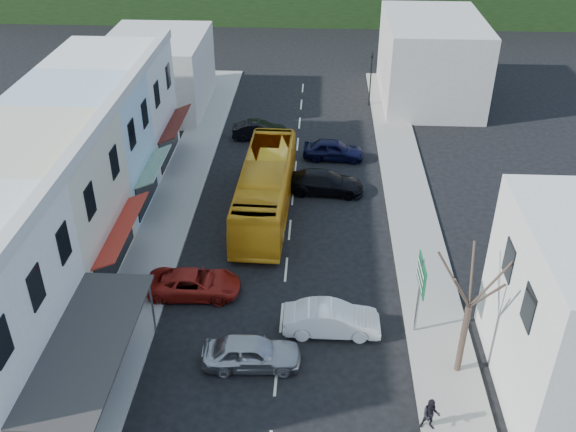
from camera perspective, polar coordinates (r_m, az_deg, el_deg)
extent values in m
plane|color=black|center=(32.01, -0.57, -9.02)|extent=(120.00, 120.00, 0.00)
cube|color=gray|center=(41.06, -10.21, 0.69)|extent=(3.00, 52.00, 0.15)
cube|color=gray|center=(40.48, 10.96, 0.12)|extent=(3.00, 52.00, 0.15)
cube|color=#521A13|center=(27.70, -19.27, -10.55)|extent=(1.30, 7.65, 0.08)
cube|color=beige|center=(34.98, -21.18, 0.50)|extent=(7.00, 8.00, 8.00)
cube|color=#AD2B1D|center=(34.03, -14.54, -1.04)|extent=(1.30, 6.80, 0.08)
cube|color=#9FBCCA|center=(40.67, -17.65, 5.60)|extent=(7.00, 6.00, 8.00)
cube|color=#195926|center=(39.86, -11.88, 4.39)|extent=(1.30, 5.10, 0.08)
cube|color=silver|center=(46.28, -15.15, 9.17)|extent=(7.00, 7.00, 8.00)
cube|color=#521A13|center=(45.56, -10.01, 8.14)|extent=(1.30, 5.95, 0.08)
cube|color=#B7B2A8|center=(55.93, -11.50, 12.40)|extent=(8.00, 10.00, 6.00)
cube|color=#B7B2A8|center=(57.72, 12.59, 13.40)|extent=(8.00, 12.00, 7.00)
imported|color=yellow|center=(39.47, -2.02, 2.34)|extent=(2.84, 11.67, 3.10)
imported|color=#A6A6AB|center=(29.19, -3.26, -12.09)|extent=(4.49, 2.02, 1.40)
imported|color=white|center=(30.85, 3.90, -9.24)|extent=(4.42, 1.84, 1.40)
imported|color=maroon|center=(33.38, -8.36, -5.90)|extent=(4.67, 2.08, 1.40)
imported|color=black|center=(42.08, 3.30, 2.97)|extent=(4.62, 2.16, 1.40)
imported|color=black|center=(46.47, 4.07, 5.85)|extent=(4.49, 2.05, 1.40)
imported|color=black|center=(49.61, -2.56, 7.64)|extent=(4.49, 2.02, 1.40)
imported|color=black|center=(33.45, -15.14, -6.07)|extent=(0.61, 0.71, 1.70)
imported|color=black|center=(27.00, 12.59, -16.73)|extent=(0.74, 0.51, 1.70)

